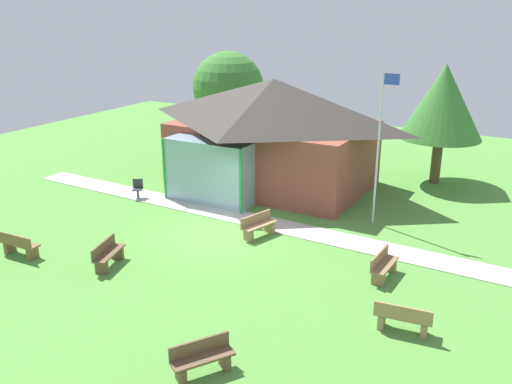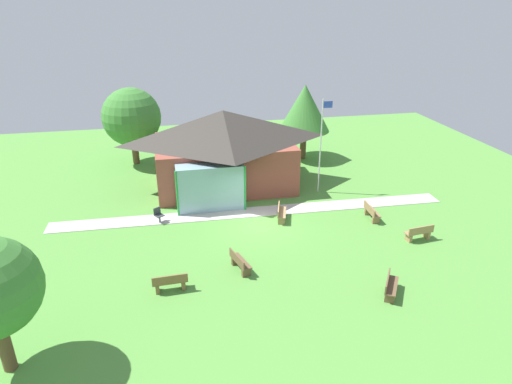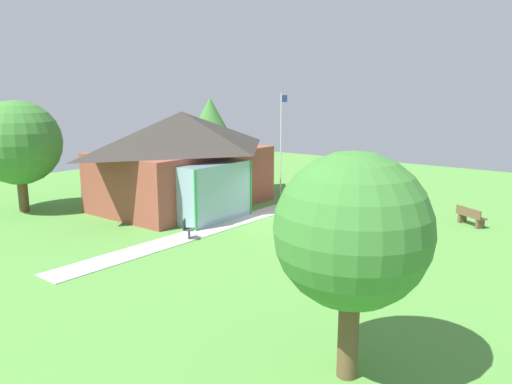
{
  "view_description": "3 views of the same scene",
  "coord_description": "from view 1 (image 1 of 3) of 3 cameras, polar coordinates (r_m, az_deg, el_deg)",
  "views": [
    {
      "loc": [
        10.4,
        -16.03,
        8.17
      ],
      "look_at": [
        0.5,
        1.56,
        1.23
      ],
      "focal_mm": 38.17,
      "sensor_mm": 36.0,
      "label": 1
    },
    {
      "loc": [
        -4.61,
        -21.61,
        11.6
      ],
      "look_at": [
        0.05,
        1.2,
        1.43
      ],
      "focal_mm": 31.58,
      "sensor_mm": 36.0,
      "label": 2
    },
    {
      "loc": [
        -19.29,
        -12.9,
        6.02
      ],
      "look_at": [
        -0.83,
        1.31,
        1.29
      ],
      "focal_mm": 34.56,
      "sensor_mm": 36.0,
      "label": 3
    }
  ],
  "objects": [
    {
      "name": "flagpole",
      "position": [
        21.07,
        12.81,
        5.13
      ],
      "size": [
        0.64,
        0.08,
        6.0
      ],
      "color": "silver",
      "rests_on": "ground_plane"
    },
    {
      "name": "bench_lawn_far_right",
      "position": [
        15.11,
        15.14,
        -12.7
      ],
      "size": [
        1.54,
        0.61,
        0.84
      ],
      "rotation": [
        0.0,
        0.0,
        0.11
      ],
      "color": "#9E7A51",
      "rests_on": "ground_plane"
    },
    {
      "name": "footpath",
      "position": [
        21.99,
        -1.15,
        -2.78
      ],
      "size": [
        22.97,
        1.86,
        0.03
      ],
      "primitive_type": "cube",
      "rotation": [
        0.0,
        0.0,
        -0.02
      ],
      "color": "#BCB7B2",
      "rests_on": "ground_plane"
    },
    {
      "name": "bench_rear_near_path",
      "position": [
        20.24,
        0.24,
        -3.58
      ],
      "size": [
        0.85,
        1.56,
        0.84
      ],
      "rotation": [
        0.0,
        0.0,
        4.42
      ],
      "color": "#9E7A51",
      "rests_on": "ground_plane"
    },
    {
      "name": "bench_front_left",
      "position": [
        20.35,
        -23.58,
        -5.15
      ],
      "size": [
        1.52,
        0.51,
        0.84
      ],
      "rotation": [
        0.0,
        0.0,
        0.05
      ],
      "color": "brown",
      "rests_on": "ground_plane"
    },
    {
      "name": "pavilion",
      "position": [
        25.37,
        1.56,
        6.36
      ],
      "size": [
        9.64,
        7.53,
        5.04
      ],
      "color": "brown",
      "rests_on": "ground_plane"
    },
    {
      "name": "bench_front_right",
      "position": [
        13.26,
        -5.67,
        -17.0
      ],
      "size": [
        1.18,
        1.5,
        0.84
      ],
      "rotation": [
        0.0,
        0.0,
        4.14
      ],
      "color": "brown",
      "rests_on": "ground_plane"
    },
    {
      "name": "tree_behind_pavilion_left",
      "position": [
        32.97,
        -2.94,
        10.87
      ],
      "size": [
        4.23,
        4.23,
        5.66
      ],
      "color": "brown",
      "rests_on": "ground_plane"
    },
    {
      "name": "ground_plane",
      "position": [
        20.78,
        -3.33,
        -4.2
      ],
      "size": [
        44.0,
        44.0,
        0.0
      ],
      "primitive_type": "plane",
      "color": "#54933D"
    },
    {
      "name": "patio_chair_west",
      "position": [
        24.76,
        -12.28,
        0.28
      ],
      "size": [
        0.61,
        0.61,
        0.86
      ],
      "rotation": [
        0.0,
        0.0,
        3.72
      ],
      "color": "#33383D",
      "rests_on": "ground_plane"
    },
    {
      "name": "bench_mid_right",
      "position": [
        17.73,
        13.18,
        -7.55
      ],
      "size": [
        0.5,
        1.52,
        0.84
      ],
      "rotation": [
        0.0,
        0.0,
        4.67
      ],
      "color": "olive",
      "rests_on": "ground_plane"
    },
    {
      "name": "tree_behind_pavilion_right",
      "position": [
        27.0,
        18.99,
        8.89
      ],
      "size": [
        3.84,
        3.84,
        5.66
      ],
      "color": "brown",
      "rests_on": "ground_plane"
    },
    {
      "name": "bench_front_center",
      "position": [
        18.66,
        -15.26,
        -6.34
      ],
      "size": [
        0.84,
        1.56,
        0.84
      ],
      "rotation": [
        0.0,
        0.0,
        4.99
      ],
      "color": "brown",
      "rests_on": "ground_plane"
    }
  ]
}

